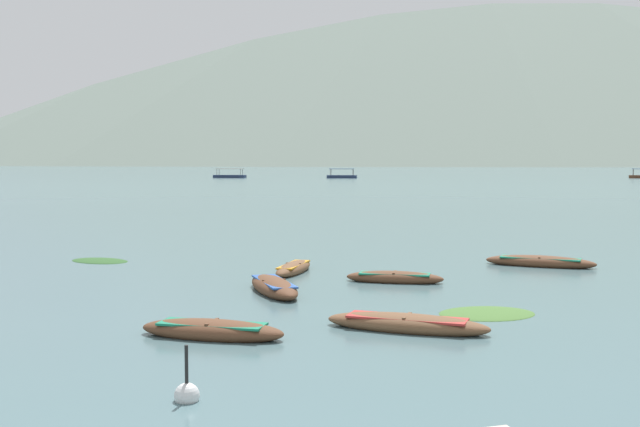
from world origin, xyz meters
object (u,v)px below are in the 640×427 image
at_px(rowboat_3, 212,330).
at_px(rowboat_10, 407,324).
at_px(rowboat_4, 395,278).
at_px(rowboat_5, 540,262).
at_px(mooring_buoy, 187,395).
at_px(rowboat_11, 274,287).
at_px(ferry_2, 230,176).
at_px(ferry_0, 342,176).
at_px(rowboat_0, 294,268).

height_order(rowboat_3, rowboat_10, rowboat_3).
relative_size(rowboat_4, rowboat_5, 0.78).
relative_size(rowboat_3, mooring_buoy, 3.29).
distance_m(rowboat_4, rowboat_11, 4.34).
bearing_deg(ferry_2, ferry_0, -0.42).
relative_size(rowboat_5, rowboat_11, 1.10).
xyz_separation_m(rowboat_0, ferry_2, (-38.21, 158.85, 0.30)).
bearing_deg(rowboat_10, rowboat_0, 113.84).
bearing_deg(rowboat_3, rowboat_11, 85.74).
height_order(rowboat_10, ferry_2, ferry_2).
height_order(rowboat_10, rowboat_11, rowboat_11).
relative_size(rowboat_3, rowboat_4, 1.06).
bearing_deg(mooring_buoy, rowboat_4, 75.00).
relative_size(rowboat_11, ferry_0, 0.52).
xyz_separation_m(rowboat_0, rowboat_4, (3.62, -1.80, -0.00)).
distance_m(rowboat_11, ferry_0, 163.07).
distance_m(rowboat_3, ferry_0, 168.95).
bearing_deg(mooring_buoy, rowboat_3, 98.77).
xyz_separation_m(rowboat_4, mooring_buoy, (-3.41, -12.70, -0.04)).
distance_m(ferry_0, mooring_buoy, 173.43).
xyz_separation_m(rowboat_0, ferry_0, (-9.81, 158.64, 0.30)).
xyz_separation_m(rowboat_5, ferry_0, (-18.95, 156.05, 0.29)).
distance_m(rowboat_4, rowboat_10, 7.09).
height_order(rowboat_4, rowboat_10, rowboat_10).
bearing_deg(rowboat_10, rowboat_5, 65.58).
distance_m(rowboat_3, rowboat_5, 15.88).
bearing_deg(rowboat_0, rowboat_11, -90.41).
distance_m(rowboat_10, mooring_buoy, 6.73).
xyz_separation_m(rowboat_4, rowboat_11, (-3.65, -2.34, 0.03)).
bearing_deg(rowboat_3, ferry_0, 93.17).
xyz_separation_m(rowboat_10, mooring_buoy, (-3.71, -5.62, -0.05)).
height_order(rowboat_0, ferry_2, ferry_2).
bearing_deg(rowboat_4, rowboat_0, 153.60).
bearing_deg(rowboat_5, ferry_2, 106.86).
bearing_deg(rowboat_11, mooring_buoy, -88.64).
bearing_deg(ferry_2, rowboat_4, -75.40).
bearing_deg(rowboat_3, rowboat_4, 63.64).
xyz_separation_m(rowboat_11, ferry_2, (-38.18, 162.99, 0.27)).
height_order(ferry_2, mooring_buoy, ferry_2).
bearing_deg(rowboat_3, ferry_2, 102.60).
bearing_deg(rowboat_11, ferry_2, 103.18).
height_order(rowboat_11, ferry_2, ferry_2).
bearing_deg(rowboat_11, rowboat_10, -50.17).
height_order(rowboat_0, rowboat_5, rowboat_5).
relative_size(rowboat_0, rowboat_3, 0.96).
relative_size(rowboat_0, rowboat_4, 1.02).
xyz_separation_m(rowboat_3, ferry_2, (-37.74, 168.90, 0.29)).
xyz_separation_m(rowboat_0, rowboat_11, (-0.03, -4.14, 0.03)).
distance_m(ferry_2, mooring_buoy, 177.55).
distance_m(rowboat_5, ferry_2, 163.27).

